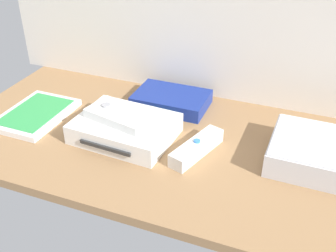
# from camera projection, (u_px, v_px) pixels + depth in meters

# --- Properties ---
(ground_plane) EXTENTS (1.00, 0.48, 0.02)m
(ground_plane) POSITION_uv_depth(u_px,v_px,m) (168.00, 145.00, 0.91)
(ground_plane) COLOR #936D47
(ground_plane) RESTS_ON ground
(game_console) EXTENTS (0.22, 0.17, 0.04)m
(game_console) POSITION_uv_depth(u_px,v_px,m) (125.00, 128.00, 0.91)
(game_console) COLOR white
(game_console) RESTS_ON ground_plane
(mini_computer) EXTENTS (0.17, 0.17, 0.05)m
(mini_computer) POSITION_uv_depth(u_px,v_px,m) (314.00, 152.00, 0.82)
(mini_computer) COLOR silver
(mini_computer) RESTS_ON ground_plane
(game_case) EXTENTS (0.14, 0.19, 0.02)m
(game_case) POSITION_uv_depth(u_px,v_px,m) (36.00, 114.00, 0.99)
(game_case) COLOR white
(game_case) RESTS_ON ground_plane
(network_router) EXTENTS (0.18, 0.12, 0.03)m
(network_router) POSITION_uv_depth(u_px,v_px,m) (171.00, 100.00, 1.03)
(network_router) COLOR navy
(network_router) RESTS_ON ground_plane
(remote_wand) EXTENTS (0.08, 0.15, 0.03)m
(remote_wand) POSITION_uv_depth(u_px,v_px,m) (197.00, 148.00, 0.86)
(remote_wand) COLOR white
(remote_wand) RESTS_ON ground_plane
(remote_classic_pad) EXTENTS (0.16, 0.11, 0.02)m
(remote_classic_pad) POSITION_uv_depth(u_px,v_px,m) (120.00, 115.00, 0.89)
(remote_classic_pad) COLOR white
(remote_classic_pad) RESTS_ON game_console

